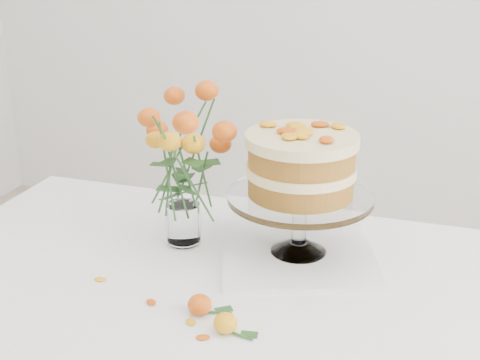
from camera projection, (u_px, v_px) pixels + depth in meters
The scene contains 10 objects.
table at pixel (226, 323), 1.39m from camera, with size 1.43×0.93×0.76m.
napkin at pixel (298, 253), 1.50m from camera, with size 0.34×0.34×0.01m, color silver.
cake_stand at pixel (301, 171), 1.43m from camera, with size 0.32×0.32×0.29m.
rose_vase at pixel (181, 149), 1.48m from camera, with size 0.30×0.30×0.40m.
loose_rose_near at pixel (226, 323), 1.21m from camera, with size 0.08×0.04×0.04m.
loose_rose_far at pixel (200, 305), 1.27m from camera, with size 0.08×0.05×0.04m.
stray_petal_a at pixel (151, 302), 1.31m from camera, with size 0.03×0.02×0.00m, color orange.
stray_petal_b at pixel (191, 322), 1.25m from camera, with size 0.03×0.02×0.00m, color orange.
stray_petal_c at pixel (203, 337), 1.20m from camera, with size 0.03×0.02×0.00m, color orange.
stray_petal_d at pixel (100, 279), 1.40m from camera, with size 0.03×0.02×0.00m, color orange.
Camera 1 is at (0.40, -1.13, 1.45)m, focal length 50.00 mm.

